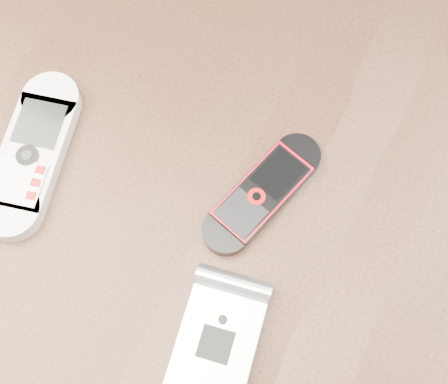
{
  "coord_description": "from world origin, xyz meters",
  "views": [
    {
      "loc": [
        0.09,
        -0.16,
        1.25
      ],
      "look_at": [
        0.01,
        0.0,
        0.76
      ],
      "focal_mm": 50.0,
      "sensor_mm": 36.0,
      "label": 1
    }
  ],
  "objects_px": {
    "table": "(220,230)",
    "motorola_razr": "(214,350)",
    "nokia_white": "(32,153)",
    "nokia_black_red": "(262,193)"
  },
  "relations": [
    {
      "from": "nokia_black_red",
      "to": "nokia_white",
      "type": "bearing_deg",
      "value": -147.83
    },
    {
      "from": "table",
      "to": "motorola_razr",
      "type": "distance_m",
      "value": 0.17
    },
    {
      "from": "table",
      "to": "nokia_white",
      "type": "xyz_separation_m",
      "value": [
        -0.16,
        -0.04,
        0.11
      ]
    },
    {
      "from": "table",
      "to": "nokia_black_red",
      "type": "height_order",
      "value": "nokia_black_red"
    },
    {
      "from": "table",
      "to": "motorola_razr",
      "type": "bearing_deg",
      "value": -64.68
    },
    {
      "from": "table",
      "to": "motorola_razr",
      "type": "xyz_separation_m",
      "value": [
        0.06,
        -0.12,
        0.11
      ]
    },
    {
      "from": "motorola_razr",
      "to": "nokia_black_red",
      "type": "bearing_deg",
      "value": 89.09
    },
    {
      "from": "nokia_black_red",
      "to": "motorola_razr",
      "type": "bearing_deg",
      "value": -64.69
    },
    {
      "from": "nokia_white",
      "to": "motorola_razr",
      "type": "distance_m",
      "value": 0.23
    },
    {
      "from": "table",
      "to": "nokia_black_red",
      "type": "distance_m",
      "value": 0.12
    }
  ]
}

